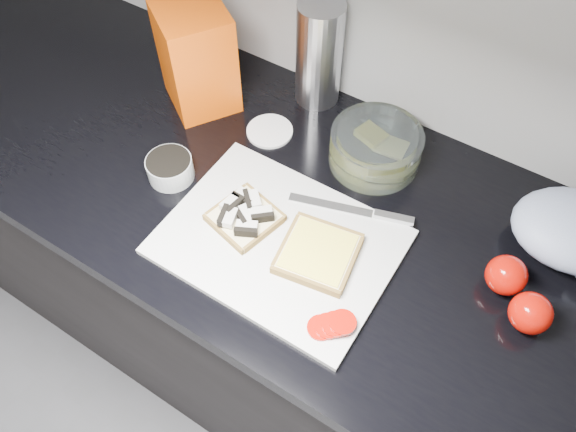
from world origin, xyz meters
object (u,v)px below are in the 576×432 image
Objects in this scene: bread_bag at (197,58)px; steel_canister at (319,54)px; cutting_board at (279,242)px; glass_bowl at (375,148)px.

steel_canister is at bearing 67.77° from bread_bag.
cutting_board is 1.78× the size of steel_canister.
bread_bag is (-0.39, -0.04, 0.07)m from glass_bowl.
cutting_board is at bearing -0.13° from bread_bag.
cutting_board is at bearing -69.36° from steel_canister.
glass_bowl is at bearing 39.24° from bread_bag.
steel_canister reaches higher than cutting_board.
cutting_board is at bearing -100.91° from glass_bowl.
steel_canister is at bearing 152.31° from glass_bowl.
steel_canister reaches higher than glass_bowl.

